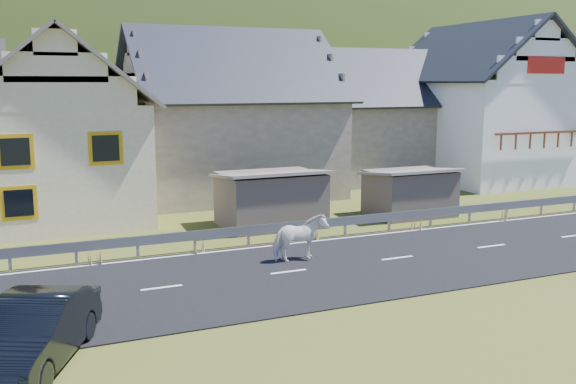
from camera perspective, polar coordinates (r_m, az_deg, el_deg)
name	(u,v)px	position (r m, az deg, el deg)	size (l,w,h in m)	color
ground	(397,259)	(22.06, 9.68, -5.91)	(160.00, 160.00, 0.00)	#384616
road	(397,259)	(22.05, 9.68, -5.86)	(60.00, 7.00, 0.04)	black
lane_markings	(397,258)	(22.05, 9.68, -5.80)	(60.00, 6.60, 0.01)	silver
guardrail	(345,221)	(24.99, 5.12, -2.63)	(28.10, 0.09, 0.75)	#93969B
shed_left	(271,200)	(26.56, -1.56, -0.67)	(4.30, 3.30, 2.40)	brown
shed_right	(410,193)	(29.16, 10.76, -0.10)	(3.80, 2.90, 2.20)	brown
house_cream	(52,118)	(29.84, -20.21, 6.18)	(7.80, 9.80, 8.30)	#FFECBD
house_stone_a	(228,106)	(34.48, -5.33, 7.59)	(10.80, 9.80, 8.90)	gray
house_stone_b	(372,109)	(40.48, 7.46, 7.30)	(9.80, 8.80, 8.10)	gray
house_white	(482,96)	(41.49, 16.86, 8.17)	(8.80, 10.80, 9.70)	white
mountain	(75,171)	(200.14, -18.38, 1.80)	(440.00, 280.00, 260.00)	#1E350F
horse	(300,238)	(21.26, 1.03, -4.11)	(1.82, 0.83, 1.54)	white
car	(33,333)	(14.69, -21.72, -11.54)	(1.56, 4.47, 1.47)	black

